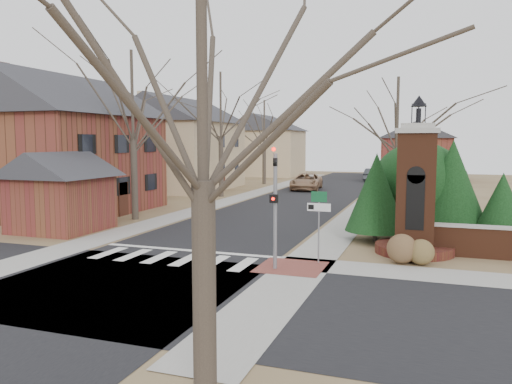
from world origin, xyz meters
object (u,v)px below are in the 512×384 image
at_px(pickup_truck, 306,182).
at_px(distant_car, 373,175).
at_px(brick_gate_monument, 416,201).
at_px(traffic_signal_pole, 275,199).
at_px(sign_post, 319,213).

xyz_separation_m(pickup_truck, distant_car, (5.03, 12.02, -0.02)).
relative_size(brick_gate_monument, pickup_truck, 1.15).
distance_m(traffic_signal_pole, pickup_truck, 30.24).
distance_m(sign_post, distant_car, 40.28).
relative_size(traffic_signal_pole, pickup_truck, 0.80).
relative_size(brick_gate_monument, distant_car, 1.40).
relative_size(traffic_signal_pole, brick_gate_monument, 0.69).
bearing_deg(distant_car, brick_gate_monument, 101.49).
bearing_deg(traffic_signal_pole, distant_car, 91.24).
xyz_separation_m(brick_gate_monument, pickup_truck, (-10.63, 25.17, -1.38)).
bearing_deg(sign_post, distant_car, 93.12).
xyz_separation_m(brick_gate_monument, distant_car, (-5.60, 37.20, -1.40)).
xyz_separation_m(traffic_signal_pole, brick_gate_monument, (4.70, 4.42, -0.42)).
height_order(traffic_signal_pole, sign_post, traffic_signal_pole).
height_order(traffic_signal_pole, brick_gate_monument, brick_gate_monument).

